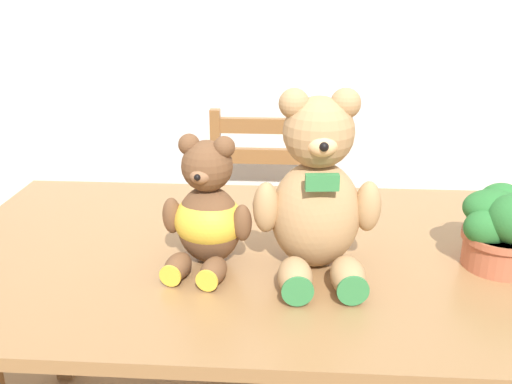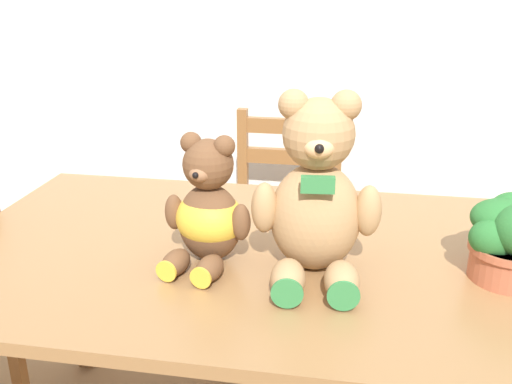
# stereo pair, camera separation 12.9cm
# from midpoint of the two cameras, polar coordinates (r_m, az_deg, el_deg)

# --- Properties ---
(dining_table) EXTENTS (1.50, 0.93, 0.74)m
(dining_table) POSITION_cam_midpoint_polar(r_m,az_deg,el_deg) (1.47, 1.88, -8.81)
(dining_table) COLOR olive
(dining_table) RESTS_ON ground_plane
(wooden_chair_behind) EXTENTS (0.42, 0.45, 0.89)m
(wooden_chair_behind) POSITION_cam_midpoint_polar(r_m,az_deg,el_deg) (2.26, 4.38, -3.49)
(wooden_chair_behind) COLOR brown
(wooden_chair_behind) RESTS_ON ground_plane
(teddy_bear_left) EXTENTS (0.22, 0.24, 0.31)m
(teddy_bear_left) POSITION_cam_midpoint_polar(r_m,az_deg,el_deg) (1.32, -2.02, -2.07)
(teddy_bear_left) COLOR brown
(teddy_bear_left) RESTS_ON dining_table
(teddy_bear_right) EXTENTS (0.29, 0.30, 0.41)m
(teddy_bear_right) POSITION_cam_midpoint_polar(r_m,az_deg,el_deg) (1.27, 8.96, -0.60)
(teddy_bear_right) COLOR tan
(teddy_bear_right) RESTS_ON dining_table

